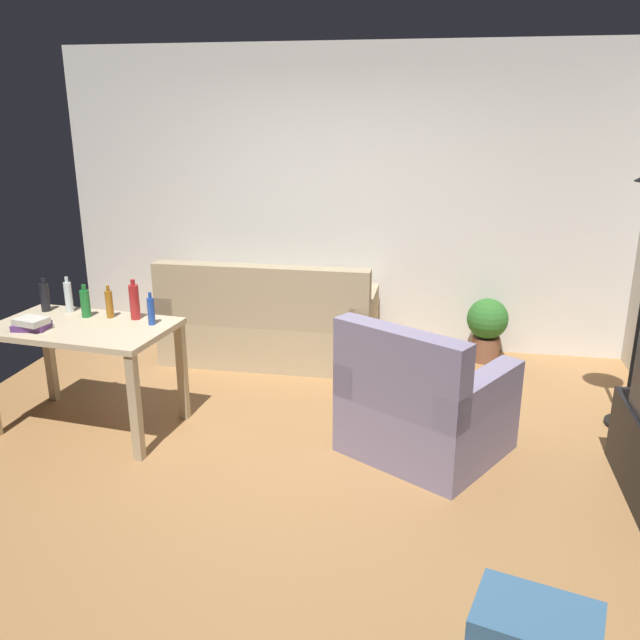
{
  "coord_description": "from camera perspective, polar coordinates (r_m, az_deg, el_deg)",
  "views": [
    {
      "loc": [
        0.89,
        -3.8,
        2.16
      ],
      "look_at": [
        0.1,
        0.5,
        0.75
      ],
      "focal_mm": 37.09,
      "sensor_mm": 36.0,
      "label": 1
    }
  ],
  "objects": [
    {
      "name": "armchair",
      "position": [
        4.33,
        8.82,
        -7.47
      ],
      "size": [
        1.2,
        1.18,
        0.92
      ],
      "rotation": [
        0.0,
        0.0,
        2.6
      ],
      "color": "gray",
      "rests_on": "ground_plane"
    },
    {
      "name": "bottle_blue",
      "position": [
        4.58,
        -14.37,
        0.78
      ],
      "size": [
        0.05,
        0.05,
        0.22
      ],
      "color": "#2347A3",
      "rests_on": "desk"
    },
    {
      "name": "potted_plant",
      "position": [
        6.0,
        14.22,
        -0.43
      ],
      "size": [
        0.36,
        0.36,
        0.57
      ],
      "color": "brown",
      "rests_on": "ground_plane"
    },
    {
      "name": "wall_rear",
      "position": [
        6.12,
        2.01,
        10.27
      ],
      "size": [
        5.2,
        0.1,
        2.7
      ],
      "primitive_type": "cube",
      "color": "silver",
      "rests_on": "ground_plane"
    },
    {
      "name": "bottle_red",
      "position": [
        4.72,
        -15.72,
        1.55
      ],
      "size": [
        0.07,
        0.07,
        0.28
      ],
      "color": "#AD2323",
      "rests_on": "desk"
    },
    {
      "name": "bottle_dark",
      "position": [
        5.13,
        -22.67,
        1.86
      ],
      "size": [
        0.06,
        0.06,
        0.24
      ],
      "color": "black",
      "rests_on": "desk"
    },
    {
      "name": "bottle_clear",
      "position": [
        5.04,
        -20.89,
        1.9
      ],
      "size": [
        0.05,
        0.05,
        0.26
      ],
      "color": "silver",
      "rests_on": "desk"
    },
    {
      "name": "couch",
      "position": [
        5.88,
        -4.36,
        -0.55
      ],
      "size": [
        1.84,
        0.84,
        0.92
      ],
      "rotation": [
        0.0,
        0.0,
        3.14
      ],
      "color": "tan",
      "rests_on": "ground_plane"
    },
    {
      "name": "ground_plane",
      "position": [
        4.47,
        -2.48,
        -11.22
      ],
      "size": [
        5.2,
        4.4,
        0.02
      ],
      "primitive_type": "cube",
      "color": "#9E7042"
    },
    {
      "name": "book_stack",
      "position": [
        4.75,
        -23.64,
        -0.31
      ],
      "size": [
        0.24,
        0.21,
        0.08
      ],
      "color": "#593372",
      "rests_on": "desk"
    },
    {
      "name": "desk",
      "position": [
        4.77,
        -19.71,
        -1.65
      ],
      "size": [
        1.27,
        0.82,
        0.76
      ],
      "rotation": [
        0.0,
        0.0,
        -0.11
      ],
      "color": "#C6B28E",
      "rests_on": "ground_plane"
    },
    {
      "name": "bottle_amber",
      "position": [
        4.82,
        -17.72,
        1.35
      ],
      "size": [
        0.05,
        0.05,
        0.23
      ],
      "color": "#9E6019",
      "rests_on": "desk"
    },
    {
      "name": "bottle_green",
      "position": [
        4.89,
        -19.59,
        1.39
      ],
      "size": [
        0.07,
        0.07,
        0.23
      ],
      "color": "#1E722D",
      "rests_on": "desk"
    }
  ]
}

